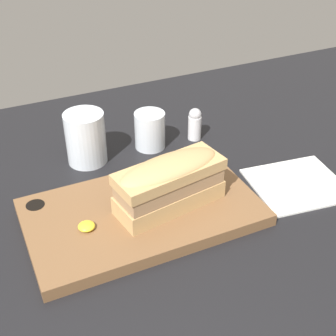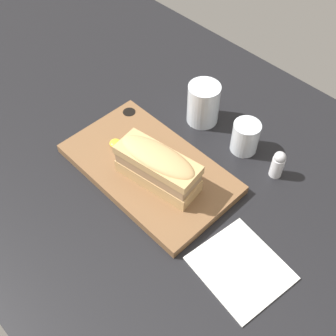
# 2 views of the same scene
# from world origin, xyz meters

# --- Properties ---
(dining_table) EXTENTS (1.90, 0.93, 0.02)m
(dining_table) POSITION_xyz_m (0.00, 0.00, 0.01)
(dining_table) COLOR black
(dining_table) RESTS_ON ground
(serving_board) EXTENTS (0.38, 0.23, 0.02)m
(serving_board) POSITION_xyz_m (-0.02, -0.05, 0.03)
(serving_board) COLOR brown
(serving_board) RESTS_ON dining_table
(sandwich) EXTENTS (0.19, 0.10, 0.09)m
(sandwich) POSITION_xyz_m (0.02, -0.06, 0.09)
(sandwich) COLOR tan
(sandwich) RESTS_ON serving_board
(mustard_dollop) EXTENTS (0.03, 0.03, 0.01)m
(mustard_dollop) POSITION_xyz_m (-0.12, -0.06, 0.05)
(mustard_dollop) COLOR yellow
(mustard_dollop) RESTS_ON serving_board
(water_glass) EXTENTS (0.08, 0.08, 0.10)m
(water_glass) POSITION_xyz_m (-0.05, 0.16, 0.07)
(water_glass) COLOR silver
(water_glass) RESTS_ON dining_table
(wine_glass) EXTENTS (0.06, 0.06, 0.08)m
(wine_glass) POSITION_xyz_m (0.08, 0.16, 0.06)
(wine_glass) COLOR silver
(wine_glass) RESTS_ON dining_table
(napkin) EXTENTS (0.18, 0.17, 0.00)m
(napkin) POSITION_xyz_m (0.27, -0.08, 0.02)
(napkin) COLOR white
(napkin) RESTS_ON dining_table
(salt_shaker) EXTENTS (0.03, 0.03, 0.07)m
(salt_shaker) POSITION_xyz_m (0.18, 0.15, 0.06)
(salt_shaker) COLOR white
(salt_shaker) RESTS_ON dining_table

